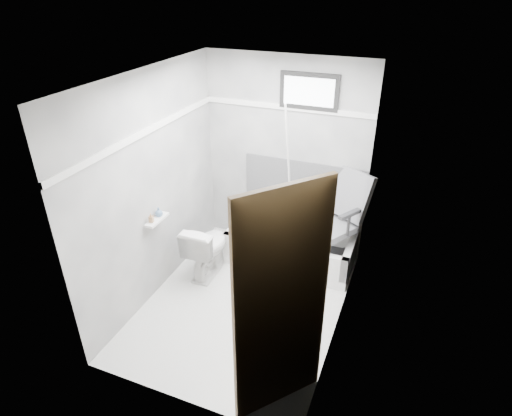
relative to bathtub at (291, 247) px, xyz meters
The scene contains 19 objects.
floor 0.98m from the bathtub, 103.89° to the right, with size 2.60×2.60×0.00m, color white.
ceiling 2.39m from the bathtub, 103.89° to the right, with size 2.60×2.60×0.00m, color silver.
wall_back 1.08m from the bathtub, 121.87° to the left, with size 2.00×0.02×2.40m, color slate.
wall_front 2.45m from the bathtub, 95.89° to the right, with size 2.00×0.02×2.40m, color slate.
wall_left 1.83m from the bathtub, 142.91° to the right, with size 0.02×2.60×2.40m, color slate.
wall_right 1.56m from the bathtub, 50.38° to the right, with size 0.02×2.60×2.40m, color slate.
bathtub is the anchor object (origin of this frame).
office_chair 0.63m from the bathtub, ahead, with size 0.64×0.64×1.11m, color slate, non-canonical shape.
toilet 1.03m from the bathtub, 146.25° to the right, with size 0.38×0.68×0.67m, color white.
door 2.46m from the bathtub, 71.25° to the right, with size 0.78×0.78×2.00m, color brown, non-canonical shape.
window 1.84m from the bathtub, 86.78° to the left, with size 0.66×0.04×0.40m, color black, non-canonical shape.
backerboard 0.69m from the bathtub, 86.82° to the left, with size 1.50×0.02×0.78m, color #4C4C4F.
trim_back 1.67m from the bathtub, 122.79° to the left, with size 2.00×0.02×0.06m, color white.
trim_left 2.22m from the bathtub, 142.61° to the right, with size 0.02×2.60×0.06m, color white.
pole 0.86m from the bathtub, 126.62° to the left, with size 0.02×0.02×1.95m, color white.
shelf 1.70m from the bathtub, 138.51° to the right, with size 0.10×0.32×0.03m, color white.
soap_bottle_a 1.78m from the bathtub, 136.61° to the right, with size 0.04×0.04×0.10m, color #A17850.
soap_bottle_b 1.69m from the bathtub, 140.46° to the right, with size 0.08×0.08×0.10m, color slate.
faucet 0.65m from the bathtub, 141.67° to the left, with size 0.26×0.10×0.16m, color silver, non-canonical shape.
Camera 1 is at (1.44, -3.27, 3.15)m, focal length 30.00 mm.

